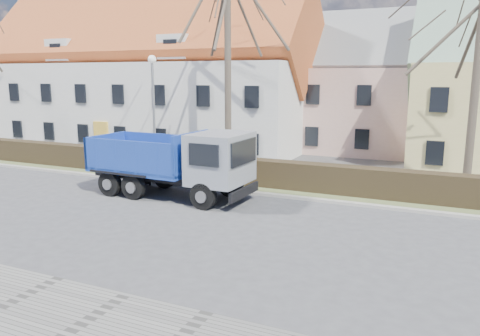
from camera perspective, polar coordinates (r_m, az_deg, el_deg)
The scene contains 12 objects.
ground at distance 18.02m, azimuth -7.46°, elevation -6.12°, with size 120.00×120.00×0.00m, color #404042.
curb_far at distance 21.90m, azimuth -1.14°, elevation -2.73°, with size 80.00×0.30×0.12m, color gray.
grass_strip at distance 23.32m, azimuth 0.55°, elevation -1.89°, with size 80.00×3.00×0.10m, color #4D5932.
hedge at distance 23.01m, azimuth 0.35°, elevation -0.54°, with size 60.00×0.90×1.30m, color black.
building_white at distance 37.76m, azimuth -11.79°, elevation 10.10°, with size 26.80×10.80×9.50m, color silver, non-canonical shape.
building_pink at distance 34.99m, azimuth 16.01°, elevation 8.60°, with size 10.80×8.80×8.00m, color #CB9C8F, non-canonical shape.
tree_1 at distance 25.65m, azimuth -1.50°, elevation 13.42°, with size 9.20×9.20×12.65m, color #453B30, non-canonical shape.
tree_2 at distance 23.11m, azimuth 26.91°, elevation 10.43°, with size 8.00×8.00×11.00m, color #453B30, non-canonical shape.
dump_truck at distance 21.14m, azimuth -9.12°, elevation 0.76°, with size 7.76×2.88×3.11m, color navy, non-canonical shape.
streetlight at distance 26.34m, azimuth -10.45°, elevation 6.48°, with size 0.51×0.51×6.50m, color gray, non-canonical shape.
cart_frame at distance 23.72m, azimuth -11.51°, elevation -1.26°, with size 0.67×0.38×0.61m, color silver, non-canonical shape.
parked_car_a at distance 30.26m, azimuth -8.90°, elevation 2.22°, with size 1.60×3.97×1.35m, color black.
Camera 1 is at (9.13, -14.59, 5.34)m, focal length 35.00 mm.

